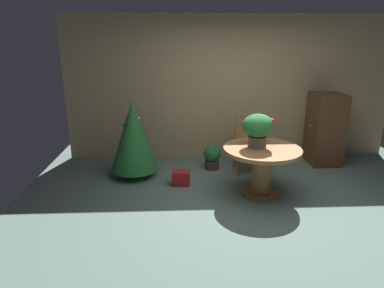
{
  "coord_description": "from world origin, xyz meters",
  "views": [
    {
      "loc": [
        -1.0,
        -4.02,
        2.2
      ],
      "look_at": [
        -0.8,
        0.25,
        0.85
      ],
      "focal_mm": 31.75,
      "sensor_mm": 36.0,
      "label": 1
    }
  ],
  "objects_px": {
    "wooden_cabinet": "(325,129)",
    "round_dining_table": "(261,162)",
    "gift_box_red": "(181,178)",
    "potted_plant": "(212,156)",
    "holiday_tree": "(133,136)",
    "wooden_chair_far": "(247,141)",
    "flower_vase": "(258,128)"
  },
  "relations": [
    {
      "from": "potted_plant",
      "to": "round_dining_table",
      "type": "bearing_deg",
      "value": -60.85
    },
    {
      "from": "wooden_chair_far",
      "to": "holiday_tree",
      "type": "relative_size",
      "value": 0.73
    },
    {
      "from": "round_dining_table",
      "to": "flower_vase",
      "type": "distance_m",
      "value": 0.49
    },
    {
      "from": "wooden_cabinet",
      "to": "round_dining_table",
      "type": "bearing_deg",
      "value": -138.89
    },
    {
      "from": "flower_vase",
      "to": "potted_plant",
      "type": "relative_size",
      "value": 1.11
    },
    {
      "from": "round_dining_table",
      "to": "wooden_cabinet",
      "type": "xyz_separation_m",
      "value": [
        1.45,
        1.27,
        0.12
      ]
    },
    {
      "from": "wooden_cabinet",
      "to": "gift_box_red",
      "type": "bearing_deg",
      "value": -161.6
    },
    {
      "from": "holiday_tree",
      "to": "potted_plant",
      "type": "distance_m",
      "value": 1.41
    },
    {
      "from": "flower_vase",
      "to": "wooden_chair_far",
      "type": "height_order",
      "value": "flower_vase"
    },
    {
      "from": "gift_box_red",
      "to": "round_dining_table",
      "type": "bearing_deg",
      "value": -19.45
    },
    {
      "from": "round_dining_table",
      "to": "potted_plant",
      "type": "bearing_deg",
      "value": 119.15
    },
    {
      "from": "round_dining_table",
      "to": "potted_plant",
      "type": "xyz_separation_m",
      "value": [
        -0.59,
        1.06,
        -0.29
      ]
    },
    {
      "from": "round_dining_table",
      "to": "flower_vase",
      "type": "bearing_deg",
      "value": 137.22
    },
    {
      "from": "wooden_chair_far",
      "to": "holiday_tree",
      "type": "bearing_deg",
      "value": -173.79
    },
    {
      "from": "wooden_chair_far",
      "to": "potted_plant",
      "type": "bearing_deg",
      "value": 175.76
    },
    {
      "from": "round_dining_table",
      "to": "holiday_tree",
      "type": "distance_m",
      "value": 2.07
    },
    {
      "from": "wooden_chair_far",
      "to": "wooden_cabinet",
      "type": "relative_size",
      "value": 0.73
    },
    {
      "from": "gift_box_red",
      "to": "flower_vase",
      "type": "bearing_deg",
      "value": -17.76
    },
    {
      "from": "round_dining_table",
      "to": "wooden_chair_far",
      "type": "height_order",
      "value": "wooden_chair_far"
    },
    {
      "from": "round_dining_table",
      "to": "holiday_tree",
      "type": "xyz_separation_m",
      "value": [
        -1.9,
        0.81,
        0.18
      ]
    },
    {
      "from": "gift_box_red",
      "to": "potted_plant",
      "type": "bearing_deg",
      "value": 49.61
    },
    {
      "from": "wooden_chair_far",
      "to": "wooden_cabinet",
      "type": "xyz_separation_m",
      "value": [
        1.45,
        0.26,
        0.12
      ]
    },
    {
      "from": "wooden_cabinet",
      "to": "potted_plant",
      "type": "distance_m",
      "value": 2.09
    },
    {
      "from": "holiday_tree",
      "to": "wooden_cabinet",
      "type": "height_order",
      "value": "wooden_cabinet"
    },
    {
      "from": "wooden_chair_far",
      "to": "flower_vase",
      "type": "bearing_deg",
      "value": -93.71
    },
    {
      "from": "wooden_chair_far",
      "to": "gift_box_red",
      "type": "distance_m",
      "value": 1.36
    },
    {
      "from": "wooden_chair_far",
      "to": "gift_box_red",
      "type": "height_order",
      "value": "wooden_chair_far"
    },
    {
      "from": "wooden_cabinet",
      "to": "holiday_tree",
      "type": "bearing_deg",
      "value": -172.16
    },
    {
      "from": "flower_vase",
      "to": "holiday_tree",
      "type": "bearing_deg",
      "value": 157.82
    },
    {
      "from": "wooden_chair_far",
      "to": "gift_box_red",
      "type": "bearing_deg",
      "value": -151.99
    },
    {
      "from": "gift_box_red",
      "to": "potted_plant",
      "type": "relative_size",
      "value": 0.66
    },
    {
      "from": "round_dining_table",
      "to": "holiday_tree",
      "type": "relative_size",
      "value": 0.88
    }
  ]
}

